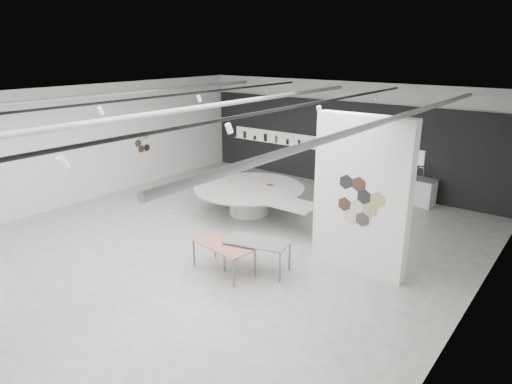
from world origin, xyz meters
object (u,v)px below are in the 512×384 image
Objects in this scene: display_island at (251,197)px; sample_table_stone at (257,244)px; partition_column at (361,196)px; sample_table_wood at (224,246)px; kitchen_counter at (411,190)px.

sample_table_stone is at bearing -48.58° from display_island.
partition_column is at bearing 39.28° from sample_table_stone.
sample_table_stone is (2.45, -2.87, 0.12)m from display_island.
partition_column is 0.83× the size of display_island.
sample_table_stone reaches higher than sample_table_wood.
display_island is (-4.24, 1.41, -1.24)m from partition_column.
display_island is at bearing 119.05° from sample_table_wood.
display_island is at bearing -125.53° from kitchen_counter.
kitchen_counter is (-0.70, 5.51, -1.36)m from partition_column.
kitchen_counter reaches higher than display_island.
display_island is 2.73× the size of kitchen_counter.
partition_column is at bearing -77.49° from kitchen_counter.
sample_table_wood is (-2.37, -1.96, -1.17)m from partition_column.
display_island is at bearing 130.49° from sample_table_stone.
kitchen_counter is at bearing 77.43° from sample_table_wood.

